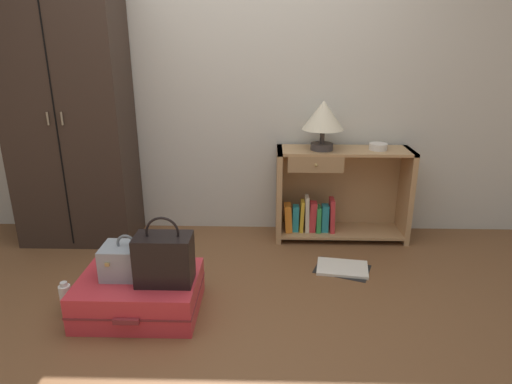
% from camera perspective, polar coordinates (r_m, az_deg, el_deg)
% --- Properties ---
extents(ground_plane, '(9.00, 9.00, 0.00)m').
position_cam_1_polar(ground_plane, '(2.59, -4.66, -17.23)').
color(ground_plane, brown).
extents(back_wall, '(6.40, 0.10, 2.60)m').
position_cam_1_polar(back_wall, '(3.60, -2.63, 15.29)').
color(back_wall, beige).
rests_on(back_wall, ground_plane).
extents(wardrobe, '(0.86, 0.47, 2.01)m').
position_cam_1_polar(wardrobe, '(3.64, -22.76, 9.27)').
color(wardrobe, '#33261E').
rests_on(wardrobe, ground_plane).
extents(bookshelf, '(1.04, 0.34, 0.73)m').
position_cam_1_polar(bookshelf, '(3.60, 10.14, -0.37)').
color(bookshelf, tan).
rests_on(bookshelf, ground_plane).
extents(table_lamp, '(0.31, 0.31, 0.37)m').
position_cam_1_polar(table_lamp, '(3.39, 8.58, 9.43)').
color(table_lamp, '#3D3838').
rests_on(table_lamp, bookshelf).
extents(bowl, '(0.14, 0.14, 0.05)m').
position_cam_1_polar(bowl, '(3.52, 15.33, 5.62)').
color(bowl, silver).
rests_on(bowl, bookshelf).
extents(suitcase_large, '(0.70, 0.54, 0.22)m').
position_cam_1_polar(suitcase_large, '(2.77, -14.63, -12.52)').
color(suitcase_large, '#D1333D').
rests_on(suitcase_large, ground_plane).
extents(train_case, '(0.28, 0.22, 0.26)m').
position_cam_1_polar(train_case, '(2.71, -16.10, -8.40)').
color(train_case, '#8E99A3').
rests_on(train_case, suitcase_large).
extents(handbag, '(0.32, 0.19, 0.40)m').
position_cam_1_polar(handbag, '(2.56, -11.66, -8.33)').
color(handbag, black).
rests_on(handbag, suitcase_large).
extents(bottle, '(0.07, 0.07, 0.20)m').
position_cam_1_polar(bottle, '(2.90, -23.13, -12.39)').
color(bottle, white).
rests_on(bottle, ground_plane).
extents(open_book_on_floor, '(0.43, 0.37, 0.02)m').
position_cam_1_polar(open_book_on_floor, '(3.23, 10.97, -9.53)').
color(open_book_on_floor, white).
rests_on(open_book_on_floor, ground_plane).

